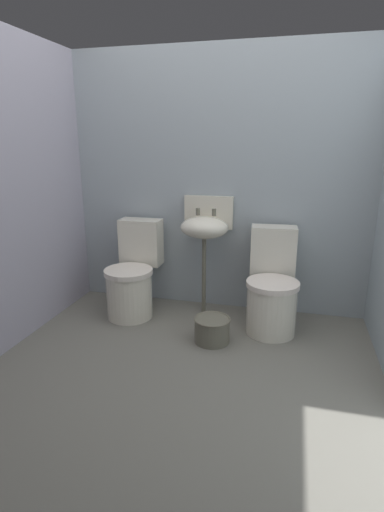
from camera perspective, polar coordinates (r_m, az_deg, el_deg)
name	(u,v)px	position (r m, az deg, el deg)	size (l,w,h in m)	color
ground_plane	(181,377)	(2.71, -1.57, -16.88)	(2.93, 2.68, 0.08)	#68655C
wall_back	(219,183)	(3.45, 3.83, 10.33)	(2.93, 0.10, 2.17)	#97A1A8
toilet_left	(133,277)	(3.42, -8.45, -3.02)	(0.40, 0.59, 0.78)	silver
toilet_right	(272,290)	(3.18, 11.37, -4.73)	(0.43, 0.62, 0.78)	silver
sink	(205,226)	(3.31, 1.88, 4.26)	(0.42, 0.35, 0.99)	#636051
bucket	(212,329)	(2.99, 2.89, -10.43)	(0.27, 0.27, 0.19)	#636051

